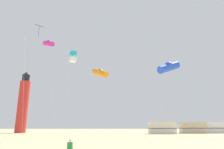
# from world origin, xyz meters

# --- Properties ---
(kite_flyer_standing) EXTENTS (0.37, 0.53, 1.16)m
(kite_flyer_standing) POSITION_xyz_m (-1.13, 7.88, 0.61)
(kite_flyer_standing) COLOR #238438
(kite_flyer_standing) RESTS_ON ground
(kite_diamond_violet) EXTENTS (1.96, 1.96, 12.04)m
(kite_diamond_violet) POSITION_xyz_m (-5.56, 11.11, 11.26)
(kite_diamond_violet) COLOR silver
(kite_diamond_violet) RESTS_ON ground
(kite_tube_magenta) EXTENTS (3.47, 3.44, 14.18)m
(kite_tube_magenta) POSITION_xyz_m (-7.22, 19.40, 13.47)
(kite_tube_magenta) COLOR silver
(kite_tube_magenta) RESTS_ON ground
(kite_tube_blue) EXTENTS (3.14, 2.80, 8.02)m
(kite_tube_blue) POSITION_xyz_m (7.09, 10.49, 7.31)
(kite_tube_blue) COLOR silver
(kite_tube_blue) RESTS_ON ground
(kite_box_cyan) EXTENTS (0.99, 0.99, 9.83)m
(kite_box_cyan) POSITION_xyz_m (-2.35, 13.15, 9.24)
(kite_box_cyan) COLOR silver
(kite_box_cyan) RESTS_ON ground
(kite_tube_orange) EXTENTS (2.21, 2.36, 8.65)m
(kite_tube_orange) POSITION_xyz_m (0.50, 14.97, 7.94)
(kite_tube_orange) COLOR silver
(kite_tube_orange) RESTS_ON ground
(lighthouse_distant) EXTENTS (2.80, 2.80, 16.80)m
(lighthouse_distant) POSITION_xyz_m (-22.41, 47.68, 7.84)
(lighthouse_distant) COLOR red
(lighthouse_distant) RESTS_ON ground
(rv_van_cream) EXTENTS (6.48, 2.45, 2.80)m
(rv_van_cream) POSITION_xyz_m (14.30, 42.64, 1.39)
(rv_van_cream) COLOR beige
(rv_van_cream) RESTS_ON ground
(rv_van_tan) EXTENTS (6.48, 2.45, 2.80)m
(rv_van_tan) POSITION_xyz_m (22.95, 45.37, 1.39)
(rv_van_tan) COLOR #C6B28C
(rv_van_tan) RESTS_ON ground
(rv_van_white) EXTENTS (6.52, 2.57, 2.80)m
(rv_van_white) POSITION_xyz_m (29.73, 46.65, 1.39)
(rv_van_white) COLOR white
(rv_van_white) RESTS_ON ground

